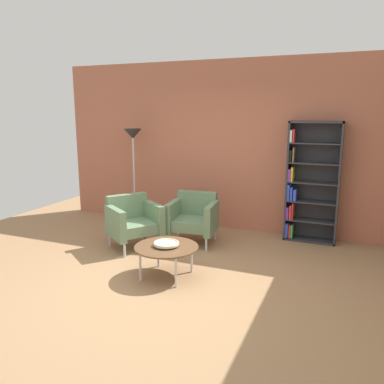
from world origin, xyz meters
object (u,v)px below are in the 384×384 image
(armchair_by_bookshelf, at_px, (193,217))
(floor_lamp_torchiere, at_px, (133,145))
(armchair_corner_red, at_px, (133,220))
(bookshelf_tall, at_px, (309,184))
(decorative_bowl, at_px, (166,243))
(coffee_table_low, at_px, (166,248))

(armchair_by_bookshelf, bearing_deg, floor_lamp_torchiere, 150.81)
(armchair_corner_red, relative_size, armchair_by_bookshelf, 1.21)
(bookshelf_tall, relative_size, armchair_by_bookshelf, 2.43)
(decorative_bowl, bearing_deg, coffee_table_low, -26.57)
(floor_lamp_torchiere, bearing_deg, bookshelf_tall, 3.77)
(armchair_corner_red, bearing_deg, armchair_by_bookshelf, -20.13)
(bookshelf_tall, height_order, armchair_corner_red, bookshelf_tall)
(coffee_table_low, bearing_deg, decorative_bowl, 153.43)
(bookshelf_tall, bearing_deg, decorative_bowl, -124.08)
(floor_lamp_torchiere, bearing_deg, armchair_corner_red, -60.57)
(decorative_bowl, bearing_deg, floor_lamp_torchiere, 129.45)
(coffee_table_low, bearing_deg, armchair_by_bookshelf, 97.90)
(armchair_corner_red, relative_size, floor_lamp_torchiere, 0.54)
(armchair_by_bookshelf, distance_m, floor_lamp_torchiere, 1.85)
(armchair_corner_red, bearing_deg, coffee_table_low, -94.98)
(bookshelf_tall, xyz_separation_m, armchair_corner_red, (-2.42, -1.34, -0.51))
(armchair_corner_red, height_order, floor_lamp_torchiere, floor_lamp_torchiere)
(decorative_bowl, relative_size, armchair_by_bookshelf, 0.41)
(coffee_table_low, xyz_separation_m, floor_lamp_torchiere, (-1.60, 1.95, 1.08))
(coffee_table_low, xyz_separation_m, armchair_by_bookshelf, (-0.19, 1.35, 0.04))
(decorative_bowl, height_order, floor_lamp_torchiere, floor_lamp_torchiere)
(armchair_by_bookshelf, bearing_deg, armchair_corner_red, -151.56)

